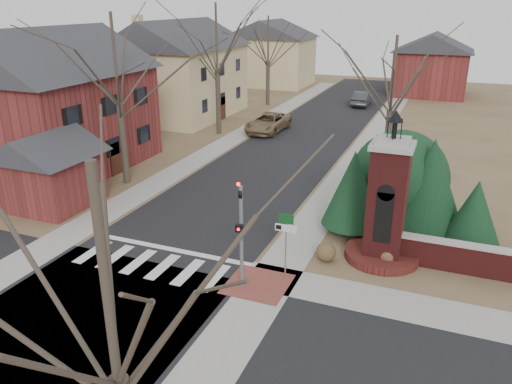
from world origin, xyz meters
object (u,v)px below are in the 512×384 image
at_px(traffic_signal_pole, 241,227).
at_px(distant_car, 362,98).
at_px(sign_post, 286,233).
at_px(pickup_truck, 268,123).
at_px(brick_gate_monument, 386,212).

distance_m(traffic_signal_pole, distant_car, 37.91).
xyz_separation_m(sign_post, distant_car, (-3.67, 36.38, -1.20)).
bearing_deg(distant_car, pickup_truck, 68.90).
relative_size(brick_gate_monument, pickup_truck, 1.18).
bearing_deg(pickup_truck, brick_gate_monument, -54.78).
relative_size(traffic_signal_pole, distant_car, 0.99).
distance_m(sign_post, brick_gate_monument, 4.55).
bearing_deg(brick_gate_monument, sign_post, -138.58).
xyz_separation_m(traffic_signal_pole, sign_post, (1.29, 1.41, -0.64)).
height_order(traffic_signal_pole, pickup_truck, traffic_signal_pole).
relative_size(brick_gate_monument, distant_car, 1.43).
height_order(brick_gate_monument, distant_car, brick_gate_monument).
relative_size(traffic_signal_pole, sign_post, 1.64).
xyz_separation_m(brick_gate_monument, pickup_truck, (-12.40, 19.11, -1.40)).
bearing_deg(sign_post, brick_gate_monument, 41.42).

